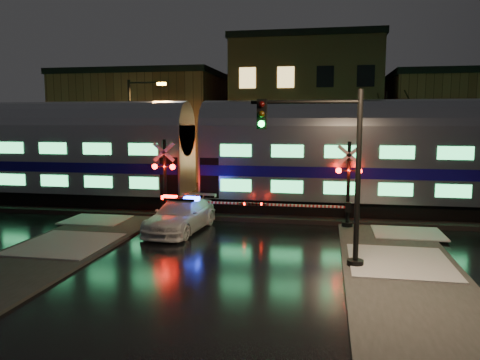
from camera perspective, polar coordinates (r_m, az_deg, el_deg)
name	(u,v)px	position (r m, az deg, el deg)	size (l,w,h in m)	color
ground	(236,236)	(20.88, -0.45, -6.89)	(120.00, 120.00, 0.00)	black
ballast	(254,212)	(25.66, 1.69, -3.92)	(90.00, 4.20, 0.24)	black
sidewalk_left	(18,269)	(18.04, -25.48, -9.72)	(4.00, 20.00, 0.12)	#2D2D2D
sidewalk_right	(415,294)	(15.00, 20.53, -12.91)	(4.00, 20.00, 0.12)	#2D2D2D
building_left	(145,127)	(45.14, -11.46, 6.40)	(14.00, 10.00, 9.00)	brown
building_mid	(307,113)	(42.42, 8.11, 8.11)	(12.00, 11.00, 11.50)	brown
building_right	(463,130)	(43.33, 25.56, 5.47)	(12.00, 10.00, 8.50)	brown
train	(197,152)	(25.91, -5.31, 3.45)	(51.00, 3.12, 5.92)	black
police_car	(181,215)	(21.85, -7.24, -4.29)	(2.59, 5.28, 1.64)	white
crossing_signal_right	(340,193)	(22.45, 12.14, -1.59)	(5.84, 0.66, 4.13)	black
crossing_signal_left	(171,188)	(23.70, -8.37, -1.00)	(5.88, 0.66, 4.17)	black
traffic_light	(329,175)	(16.27, 10.82, 0.63)	(3.98, 0.71, 6.15)	black
streetlight	(134,131)	(31.43, -12.78, 5.90)	(2.57, 0.27, 7.70)	black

